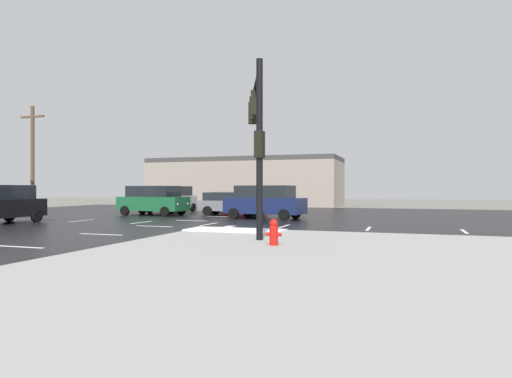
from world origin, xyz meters
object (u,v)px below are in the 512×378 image
(sedan_red, at_px, (235,202))
(suv_navy, at_px, (265,201))
(utility_pole_far, at_px, (32,157))
(fire_hydrant, at_px, (274,232))
(suv_silver, at_px, (172,198))
(suv_green, at_px, (153,200))
(sedan_grey, at_px, (230,203))
(traffic_signal_mast, at_px, (257,123))

(sedan_red, height_order, suv_navy, suv_navy)
(utility_pole_far, bearing_deg, suv_navy, -2.82)
(sedan_red, bearing_deg, suv_navy, -49.19)
(fire_hydrant, height_order, suv_silver, suv_silver)
(fire_hydrant, bearing_deg, suv_green, 132.51)
(suv_navy, distance_m, utility_pole_far, 19.24)
(fire_hydrant, relative_size, sedan_grey, 0.17)
(fire_hydrant, height_order, suv_green, suv_green)
(suv_silver, height_order, suv_navy, same)
(traffic_signal_mast, height_order, suv_silver, traffic_signal_mast)
(suv_green, height_order, sedan_grey, suv_green)
(traffic_signal_mast, bearing_deg, suv_navy, -6.24)
(sedan_grey, relative_size, suv_navy, 0.94)
(suv_navy, bearing_deg, suv_silver, -22.05)
(traffic_signal_mast, xyz_separation_m, fire_hydrant, (1.48, -2.77, -3.79))
(suv_green, relative_size, sedan_red, 1.06)
(traffic_signal_mast, distance_m, sedan_grey, 14.43)
(fire_hydrant, xyz_separation_m, utility_pole_far, (-23.22, 13.73, 3.76))
(suv_silver, bearing_deg, traffic_signal_mast, -141.20)
(sedan_red, bearing_deg, suv_silver, -160.66)
(traffic_signal_mast, relative_size, suv_green, 1.23)
(utility_pole_far, bearing_deg, traffic_signal_mast, -26.75)
(traffic_signal_mast, distance_m, sedan_red, 18.03)
(suv_silver, relative_size, utility_pole_far, 0.59)
(fire_hydrant, distance_m, sedan_grey, 17.15)
(fire_hydrant, distance_m, suv_navy, 13.51)
(traffic_signal_mast, bearing_deg, utility_pole_far, 41.40)
(sedan_red, bearing_deg, sedan_grey, -68.30)
(sedan_grey, height_order, utility_pole_far, utility_pole_far)
(suv_navy, bearing_deg, sedan_red, -48.41)
(suv_silver, distance_m, suv_navy, 10.43)
(suv_silver, height_order, utility_pole_far, utility_pole_far)
(fire_hydrant, height_order, sedan_grey, sedan_grey)
(sedan_grey, bearing_deg, sedan_red, 99.94)
(traffic_signal_mast, relative_size, suv_silver, 1.25)
(sedan_grey, bearing_deg, suv_silver, 151.65)
(fire_hydrant, distance_m, utility_pole_far, 27.24)
(suv_green, height_order, suv_silver, same)
(traffic_signal_mast, relative_size, suv_navy, 1.22)
(sedan_red, distance_m, suv_navy, 7.53)
(traffic_signal_mast, relative_size, sedan_grey, 1.30)
(sedan_grey, height_order, suv_navy, suv_navy)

